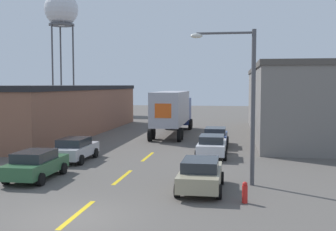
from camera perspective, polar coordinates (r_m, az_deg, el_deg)
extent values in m
plane|color=#56514C|center=(15.41, -12.90, -13.46)|extent=(160.00, 160.00, 0.00)
cube|color=gold|center=(15.87, -12.18, -12.91)|extent=(0.20, 3.40, 0.01)
cube|color=gold|center=(21.51, -6.17, -8.30)|extent=(0.20, 3.40, 0.01)
cube|color=gold|center=(27.37, -2.77, -5.59)|extent=(0.20, 3.40, 0.01)
cube|color=brown|center=(42.52, -16.80, 0.55)|extent=(11.69, 26.74, 4.18)
cube|color=#232326|center=(42.44, -16.86, 3.64)|extent=(11.89, 26.94, 0.40)
cube|color=slate|center=(40.82, 20.23, 1.53)|extent=(12.53, 25.06, 5.89)
cube|color=#4C4742|center=(40.81, 20.35, 5.94)|extent=(12.73, 25.26, 0.40)
cube|color=navy|center=(44.35, 1.53, 0.62)|extent=(2.34, 2.81, 2.74)
cube|color=#A8A8B2|center=(38.02, 0.41, 1.07)|extent=(2.57, 9.36, 2.89)
cube|color=#E55619|center=(33.40, -0.68, 0.64)|extent=(1.33, 0.05, 1.16)
cylinder|color=black|center=(44.68, 3.12, -1.13)|extent=(0.30, 1.04, 1.04)
cylinder|color=black|center=(44.96, 0.04, -1.09)|extent=(0.30, 1.04, 1.04)
cylinder|color=black|center=(43.58, 2.99, -1.26)|extent=(0.30, 1.04, 1.04)
cylinder|color=black|center=(43.86, -0.16, -1.22)|extent=(0.30, 1.04, 1.04)
cylinder|color=black|center=(35.61, 1.80, -2.48)|extent=(0.30, 1.04, 1.04)
cylinder|color=black|center=(35.96, -2.04, -2.41)|extent=(0.30, 1.04, 1.04)
cylinder|color=black|center=(34.23, 1.54, -2.75)|extent=(0.30, 1.04, 1.04)
cylinder|color=black|center=(34.60, -2.45, -2.68)|extent=(0.30, 1.04, 1.04)
cube|color=silver|center=(27.37, 5.97, -4.29)|extent=(1.73, 4.14, 0.65)
cube|color=#23282D|center=(27.17, 5.96, -3.16)|extent=(1.52, 2.15, 0.46)
cylinder|color=black|center=(28.66, 7.83, -4.58)|extent=(0.22, 0.60, 0.60)
cylinder|color=black|center=(28.75, 4.38, -4.52)|extent=(0.22, 0.60, 0.60)
cylinder|color=black|center=(26.12, 7.70, -5.43)|extent=(0.22, 0.60, 0.60)
cylinder|color=black|center=(26.22, 3.91, -5.37)|extent=(0.22, 0.60, 0.60)
cube|color=tan|center=(18.71, 4.45, -8.24)|extent=(1.73, 4.14, 0.65)
cube|color=#23282D|center=(18.48, 4.42, -6.63)|extent=(1.52, 2.15, 0.46)
cylinder|color=black|center=(19.98, 7.24, -8.41)|extent=(0.22, 0.60, 0.60)
cylinder|color=black|center=(20.11, 2.27, -8.30)|extent=(0.22, 0.60, 0.60)
cylinder|color=black|center=(17.49, 6.95, -10.23)|extent=(0.22, 0.60, 0.60)
cylinder|color=black|center=(17.63, 1.25, -10.08)|extent=(0.22, 0.60, 0.60)
cube|color=#2D5B38|center=(21.86, -17.44, -6.61)|extent=(1.73, 4.14, 0.65)
cube|color=#23282D|center=(21.65, -17.62, -5.22)|extent=(1.52, 2.15, 0.46)
cylinder|color=black|center=(22.70, -14.00, -6.98)|extent=(0.22, 0.60, 0.60)
cylinder|color=black|center=(23.43, -17.91, -6.71)|extent=(0.22, 0.60, 0.60)
cylinder|color=black|center=(20.42, -16.85, -8.28)|extent=(0.22, 0.60, 0.60)
cylinder|color=black|center=(21.22, -21.09, -7.91)|extent=(0.22, 0.60, 0.60)
cube|color=navy|center=(32.18, 6.45, -3.02)|extent=(1.73, 4.14, 0.65)
cube|color=#23282D|center=(32.00, 6.45, -2.06)|extent=(1.52, 2.15, 0.46)
cylinder|color=black|center=(33.47, 8.03, -3.32)|extent=(0.22, 0.60, 0.60)
cylinder|color=black|center=(33.55, 5.07, -3.28)|extent=(0.22, 0.60, 0.60)
cylinder|color=black|center=(30.93, 7.93, -3.94)|extent=(0.22, 0.60, 0.60)
cylinder|color=black|center=(31.01, 4.73, -3.89)|extent=(0.22, 0.60, 0.60)
cube|color=#B2B2B7|center=(26.43, -12.49, -4.67)|extent=(1.73, 4.14, 0.65)
cube|color=#23282D|center=(26.24, -12.61, -3.51)|extent=(1.52, 2.15, 0.46)
cylinder|color=black|center=(27.38, -9.80, -5.01)|extent=(0.22, 0.60, 0.60)
cylinder|color=black|center=(27.98, -13.16, -4.86)|extent=(0.22, 0.60, 0.60)
cylinder|color=black|center=(25.00, -11.72, -5.92)|extent=(0.22, 0.60, 0.60)
cylinder|color=black|center=(25.66, -15.34, -5.72)|extent=(0.22, 0.60, 0.60)
cylinder|color=#47474C|center=(73.83, -12.69, 6.30)|extent=(0.28, 0.28, 15.02)
cylinder|color=#47474C|center=(76.56, -14.30, 6.19)|extent=(0.28, 0.28, 15.02)
cylinder|color=#47474C|center=(73.42, -15.37, 6.26)|extent=(0.28, 0.28, 15.02)
cylinder|color=#4C4C51|center=(75.23, -14.22, 11.82)|extent=(4.26, 4.26, 0.30)
sphere|color=silver|center=(75.62, -14.26, 13.78)|extent=(5.68, 5.68, 5.68)
cylinder|color=#4C4C51|center=(19.64, 11.45, 0.99)|extent=(0.20, 0.20, 7.16)
cylinder|color=#4C4C51|center=(19.75, 7.73, 11.01)|extent=(2.61, 0.11, 0.11)
ellipsoid|color=silver|center=(19.81, 3.88, 10.73)|extent=(0.56, 0.32, 0.22)
cylinder|color=red|center=(17.08, 10.36, -10.46)|extent=(0.22, 0.22, 0.69)
sphere|color=red|center=(16.98, 10.38, -9.13)|extent=(0.20, 0.20, 0.20)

